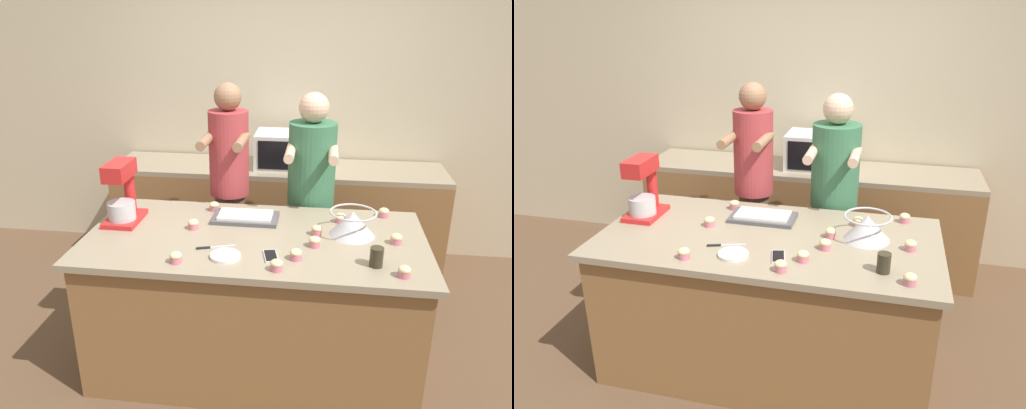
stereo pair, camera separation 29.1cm
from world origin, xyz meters
TOP-DOWN VIEW (x-y plane):
  - ground_plane at (0.00, 0.00)m, footprint 16.00×16.00m
  - back_wall at (0.00, 1.77)m, footprint 10.00×0.06m
  - island_counter at (0.00, 0.00)m, footprint 2.00×1.01m
  - back_counter at (0.00, 1.42)m, footprint 2.80×0.60m
  - person_left at (-0.28, 0.69)m, footprint 0.30×0.48m
  - person_right at (0.30, 0.69)m, footprint 0.34×0.50m
  - stand_mixer at (-0.84, 0.11)m, footprint 0.20×0.30m
  - mixing_bowl at (0.57, 0.09)m, footprint 0.28×0.28m
  - baking_tray at (-0.09, 0.24)m, footprint 0.41×0.23m
  - microwave_oven at (0.10, 1.41)m, footprint 0.56×0.38m
  - cell_phone at (0.12, -0.26)m, footprint 0.10×0.16m
  - drinking_glass at (0.67, -0.28)m, footprint 0.07×0.07m
  - small_plate at (-0.12, -0.29)m, footprint 0.17×0.17m
  - knife at (-0.21, -0.19)m, footprint 0.21×0.08m
  - cupcake_0 at (0.17, -0.40)m, footprint 0.07×0.07m
  - cupcake_1 at (-0.32, 0.36)m, footprint 0.07×0.07m
  - cupcake_2 at (0.50, 0.27)m, footprint 0.07×0.07m
  - cupcake_3 at (0.80, -0.38)m, footprint 0.07×0.07m
  - cupcake_4 at (0.81, 0.01)m, footprint 0.07×0.07m
  - cupcake_5 at (0.36, 0.07)m, footprint 0.07×0.07m
  - cupcake_6 at (-0.37, -0.38)m, footprint 0.07×0.07m
  - cupcake_7 at (0.35, -0.09)m, footprint 0.07×0.07m
  - cupcake_8 at (0.26, -0.26)m, footprint 0.07×0.07m
  - cupcake_9 at (-0.38, 0.05)m, footprint 0.07×0.07m
  - cupcake_10 at (0.78, 0.40)m, footprint 0.07×0.07m

SIDE VIEW (x-z plane):
  - ground_plane at x=0.00m, z-range 0.00..0.00m
  - back_counter at x=0.00m, z-range 0.00..0.89m
  - island_counter at x=0.00m, z-range 0.00..0.89m
  - person_right at x=0.30m, z-range 0.04..1.67m
  - knife at x=-0.21m, z-range 0.89..0.90m
  - cell_phone at x=0.12m, z-range 0.89..0.90m
  - small_plate at x=-0.12m, z-range 0.89..0.91m
  - person_left at x=-0.28m, z-range 0.06..1.74m
  - baking_tray at x=-0.09m, z-range 0.89..0.93m
  - cupcake_0 at x=0.17m, z-range 0.89..0.95m
  - cupcake_1 at x=-0.32m, z-range 0.89..0.95m
  - cupcake_2 at x=0.50m, z-range 0.89..0.95m
  - cupcake_3 at x=0.80m, z-range 0.89..0.95m
  - cupcake_4 at x=0.81m, z-range 0.89..0.95m
  - cupcake_5 at x=0.36m, z-range 0.89..0.95m
  - cupcake_6 at x=-0.37m, z-range 0.89..0.95m
  - cupcake_7 at x=0.35m, z-range 0.89..0.95m
  - cupcake_8 at x=0.26m, z-range 0.89..0.95m
  - cupcake_9 at x=-0.38m, z-range 0.89..0.95m
  - cupcake_10 at x=0.78m, z-range 0.89..0.95m
  - drinking_glass at x=0.67m, z-range 0.89..0.99m
  - mixing_bowl at x=0.57m, z-range 0.89..1.04m
  - microwave_oven at x=0.10m, z-range 0.89..1.18m
  - stand_mixer at x=-0.84m, z-range 0.86..1.25m
  - back_wall at x=0.00m, z-range 0.00..2.70m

